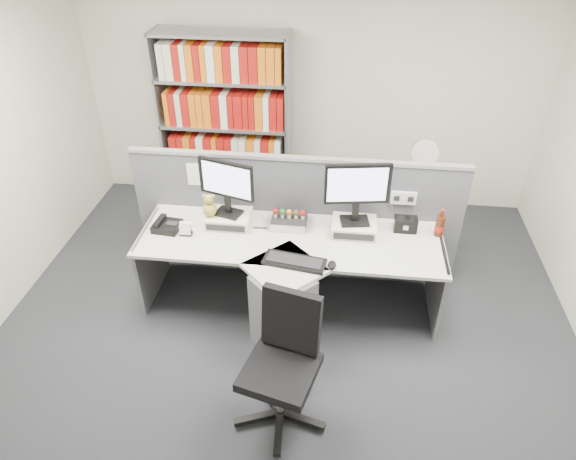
# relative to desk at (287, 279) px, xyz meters

# --- Properties ---
(ground) EXTENTS (5.50, 5.50, 0.00)m
(ground) POSITION_rel_desk_xyz_m (0.00, -0.60, -0.46)
(ground) COLOR #303238
(ground) RESTS_ON ground
(room_shell) EXTENTS (5.04, 5.54, 2.72)m
(room_shell) POSITION_rel_desk_xyz_m (0.00, -0.60, 1.33)
(room_shell) COLOR beige
(room_shell) RESTS_ON ground
(partition) EXTENTS (3.00, 0.08, 1.27)m
(partition) POSITION_rel_desk_xyz_m (0.00, 0.65, 0.19)
(partition) COLOR #52535D
(partition) RESTS_ON ground
(desk) EXTENTS (2.60, 1.20, 0.72)m
(desk) POSITION_rel_desk_xyz_m (0.00, 0.00, 0.00)
(desk) COLOR silver
(desk) RESTS_ON ground
(monitor_riser_left) EXTENTS (0.38, 0.31, 0.10)m
(monitor_riser_left) POSITION_rel_desk_xyz_m (-0.56, 0.38, 0.31)
(monitor_riser_left) COLOR beige
(monitor_riser_left) RESTS_ON desk
(monitor_riser_right) EXTENTS (0.38, 0.31, 0.10)m
(monitor_riser_right) POSITION_rel_desk_xyz_m (0.54, 0.38, 0.31)
(monitor_riser_right) COLOR beige
(monitor_riser_right) RESTS_ON desk
(monitor_left) EXTENTS (0.49, 0.22, 0.51)m
(monitor_left) POSITION_rel_desk_xyz_m (-0.56, 0.38, 0.67)
(monitor_left) COLOR black
(monitor_left) RESTS_ON monitor_riser_left
(monitor_right) EXTENTS (0.54, 0.21, 0.55)m
(monitor_right) POSITION_rel_desk_xyz_m (0.54, 0.38, 0.69)
(monitor_right) COLOR black
(monitor_right) RESTS_ON monitor_riser_right
(desktop_pc) EXTENTS (0.30, 0.27, 0.08)m
(desktop_pc) POSITION_rel_desk_xyz_m (-0.03, 0.43, 0.30)
(desktop_pc) COLOR black
(desktop_pc) RESTS_ON desk
(figurines) EXTENTS (0.29, 0.05, 0.09)m
(figurines) POSITION_rel_desk_xyz_m (-0.03, 0.41, 0.40)
(figurines) COLOR beige
(figurines) RESTS_ON desktop_pc
(keyboard) EXTENTS (0.52, 0.27, 0.03)m
(keyboard) POSITION_rel_desk_xyz_m (0.07, -0.11, 0.28)
(keyboard) COLOR black
(keyboard) RESTS_ON desk
(mouse) EXTENTS (0.07, 0.11, 0.04)m
(mouse) POSITION_rel_desk_xyz_m (0.37, -0.13, 0.28)
(mouse) COLOR black
(mouse) RESTS_ON desk
(desk_phone) EXTENTS (0.24, 0.23, 0.10)m
(desk_phone) POSITION_rel_desk_xyz_m (-1.09, 0.23, 0.30)
(desk_phone) COLOR black
(desk_phone) RESTS_ON desk
(desk_calendar) EXTENTS (0.10, 0.08, 0.12)m
(desk_calendar) POSITION_rel_desk_xyz_m (-0.90, 0.17, 0.32)
(desk_calendar) COLOR black
(desk_calendar) RESTS_ON desk
(plush_toy) EXTENTS (0.12, 0.12, 0.21)m
(plush_toy) POSITION_rel_desk_xyz_m (-0.72, 0.34, 0.45)
(plush_toy) COLOR olive
(plush_toy) RESTS_ON monitor_riser_left
(speaker) EXTENTS (0.20, 0.11, 0.13)m
(speaker) POSITION_rel_desk_xyz_m (0.98, 0.45, 0.33)
(speaker) COLOR black
(speaker) RESTS_ON desk
(cola_bottle) EXTENTS (0.08, 0.08, 0.26)m
(cola_bottle) POSITION_rel_desk_xyz_m (1.26, 0.42, 0.36)
(cola_bottle) COLOR #3F190A
(cola_bottle) RESTS_ON desk
(shelving_unit) EXTENTS (1.41, 0.40, 2.00)m
(shelving_unit) POSITION_rel_desk_xyz_m (-0.90, 1.85, 0.52)
(shelving_unit) COLOR gray
(shelving_unit) RESTS_ON ground
(filing_cabinet) EXTENTS (0.45, 0.61, 0.70)m
(filing_cabinet) POSITION_rel_desk_xyz_m (1.20, 1.40, -0.11)
(filing_cabinet) COLOR gray
(filing_cabinet) RESTS_ON ground
(desk_fan) EXTENTS (0.26, 0.17, 0.45)m
(desk_fan) POSITION_rel_desk_xyz_m (1.20, 1.40, 0.53)
(desk_fan) COLOR white
(desk_fan) RESTS_ON filing_cabinet
(office_chair) EXTENTS (0.67, 0.66, 1.01)m
(office_chair) POSITION_rel_desk_xyz_m (0.09, -0.95, 0.08)
(office_chair) COLOR silver
(office_chair) RESTS_ON ground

